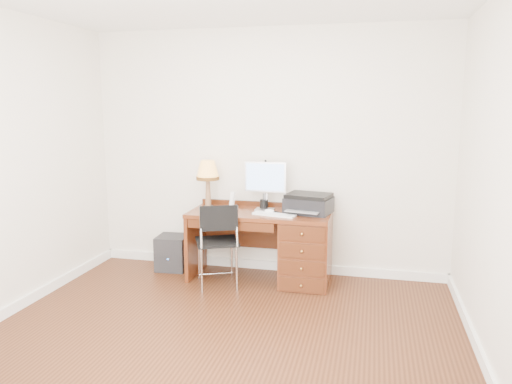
% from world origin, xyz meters
% --- Properties ---
extents(ground, '(4.00, 4.00, 0.00)m').
position_xyz_m(ground, '(0.00, 0.00, 0.00)').
color(ground, '#371A0C').
rests_on(ground, ground).
extents(room_shell, '(4.00, 4.00, 4.00)m').
position_xyz_m(room_shell, '(0.00, 0.63, 0.05)').
color(room_shell, silver).
rests_on(room_shell, ground).
extents(desk, '(1.50, 0.67, 0.75)m').
position_xyz_m(desk, '(0.32, 1.40, 0.41)').
color(desk, '#602A14').
rests_on(desk, ground).
extents(monitor, '(0.45, 0.15, 0.52)m').
position_xyz_m(monitor, '(0.03, 1.53, 1.08)').
color(monitor, silver).
rests_on(monitor, desk).
extents(keyboard, '(0.47, 0.23, 0.02)m').
position_xyz_m(keyboard, '(0.18, 1.27, 0.76)').
color(keyboard, white).
rests_on(keyboard, desk).
extents(mouse_pad, '(0.23, 0.23, 0.05)m').
position_xyz_m(mouse_pad, '(0.11, 1.34, 0.76)').
color(mouse_pad, black).
rests_on(mouse_pad, desk).
extents(printer, '(0.52, 0.44, 0.20)m').
position_xyz_m(printer, '(0.51, 1.47, 0.85)').
color(printer, black).
rests_on(printer, desk).
extents(leg_lamp, '(0.25, 0.25, 0.52)m').
position_xyz_m(leg_lamp, '(-0.61, 1.50, 1.13)').
color(leg_lamp, black).
rests_on(leg_lamp, desk).
extents(phone, '(0.12, 0.12, 0.19)m').
position_xyz_m(phone, '(-0.32, 1.46, 0.81)').
color(phone, white).
rests_on(phone, desk).
extents(pen_cup, '(0.09, 0.09, 0.11)m').
position_xyz_m(pen_cup, '(0.02, 1.52, 0.81)').
color(pen_cup, black).
rests_on(pen_cup, desk).
extents(chair, '(0.56, 0.57, 0.89)m').
position_xyz_m(chair, '(-0.39, 1.05, 0.54)').
color(chair, black).
rests_on(chair, ground).
extents(equipment_box, '(0.36, 0.36, 0.39)m').
position_xyz_m(equipment_box, '(-1.05, 1.50, 0.20)').
color(equipment_box, black).
rests_on(equipment_box, ground).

